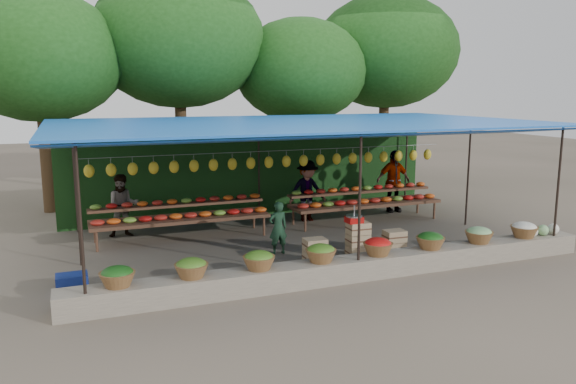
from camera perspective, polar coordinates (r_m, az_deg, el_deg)
name	(u,v)px	position (r m, az deg, el deg)	size (l,w,h in m)	color
ground	(299,242)	(13.23, 1.09, -5.12)	(60.00, 60.00, 0.00)	brown
stone_curb	(354,268)	(10.79, 6.75, -7.67)	(10.60, 0.55, 0.40)	#6A6155
stall_canopy	(298,128)	(12.85, 1.00, 6.52)	(10.80, 6.60, 2.82)	black
produce_baskets	(350,250)	(10.64, 6.31, -5.87)	(8.98, 0.58, 0.34)	brown
netting_backdrop	(256,172)	(15.87, -3.26, 2.06)	(10.60, 0.06, 2.50)	#1C4518
tree_row	(241,53)	(18.70, -4.77, 13.89)	(16.51, 5.50, 7.12)	#352313
fruit_table_left	(181,214)	(13.66, -10.82, -2.19)	(4.21, 0.95, 0.93)	#472C1C
fruit_table_right	(365,199)	(15.35, 7.83, -0.73)	(4.21, 0.95, 0.93)	#472C1C
crate_counter	(357,243)	(12.06, 7.00, -5.20)	(2.36, 0.36, 0.77)	tan
weighing_scale	(354,219)	(11.89, 6.73, -2.70)	(0.35, 0.35, 0.37)	red
vendor_seated	(278,228)	(12.18, -1.02, -3.66)	(0.42, 0.28, 1.16)	#1A3A25
customer_left	(123,206)	(14.14, -16.39, -1.34)	(0.75, 0.58, 1.53)	slate
customer_mid	(307,191)	(15.23, 1.97, 0.13)	(1.07, 0.62, 1.66)	slate
customer_right	(393,181)	(16.65, 10.63, 1.09)	(1.06, 0.44, 1.81)	slate
blue_crate_front	(186,286)	(10.12, -10.29, -9.34)	(0.48, 0.34, 0.29)	navy
blue_crate_back	(72,283)	(10.73, -21.08, -8.64)	(0.54, 0.39, 0.32)	navy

